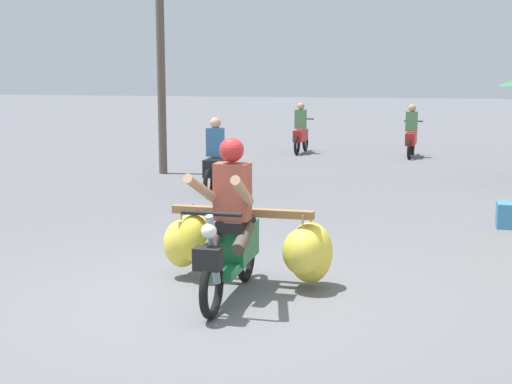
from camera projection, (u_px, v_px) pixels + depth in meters
The scene contains 6 objects.
ground_plane at pixel (205, 303), 6.84m from camera, with size 120.00×120.00×0.00m, color slate.
motorbike_main_loaded at pixel (240, 239), 7.26m from camera, with size 1.89×1.81×1.58m.
motorbike_distant_ahead_left at pixel (216, 163), 13.07m from camera, with size 0.50×1.62×1.40m.
motorbike_distant_ahead_right at pixel (301, 133), 19.64m from camera, with size 0.50×1.62×1.40m.
motorbike_distant_far_ahead at pixel (411, 136), 18.69m from camera, with size 0.50×1.62×1.40m.
utility_pole at pixel (161, 50), 15.29m from camera, with size 0.18×0.18×5.39m, color brown.
Camera 1 is at (2.15, -6.22, 2.19)m, focal length 49.78 mm.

